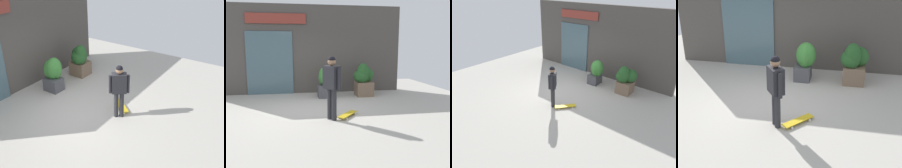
% 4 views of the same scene
% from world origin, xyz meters
% --- Properties ---
extents(ground_plane, '(12.00, 12.00, 0.00)m').
position_xyz_m(ground_plane, '(0.00, 0.00, 0.00)').
color(ground_plane, '#B2ADA3').
extents(building_facade, '(7.77, 0.31, 3.48)m').
position_xyz_m(building_facade, '(-0.06, 2.87, 1.73)').
color(building_facade, '#4C4742').
rests_on(building_facade, ground_plane).
extents(skateboarder, '(0.45, 0.50, 1.64)m').
position_xyz_m(skateboarder, '(0.49, -1.01, 1.00)').
color(skateboarder, '#28282D').
rests_on(skateboarder, ground_plane).
extents(skateboard, '(0.68, 0.76, 0.08)m').
position_xyz_m(skateboard, '(0.95, -0.81, 0.06)').
color(skateboard, gold).
rests_on(skateboard, ground_plane).
extents(planter_box_left, '(0.62, 0.64, 1.17)m').
position_xyz_m(planter_box_left, '(0.68, 1.80, 0.66)').
color(planter_box_left, '#47474C').
rests_on(planter_box_left, ground_plane).
extents(planter_box_right, '(0.81, 0.78, 1.25)m').
position_xyz_m(planter_box_right, '(2.13, 1.81, 0.65)').
color(planter_box_right, brown).
rests_on(planter_box_right, ground_plane).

